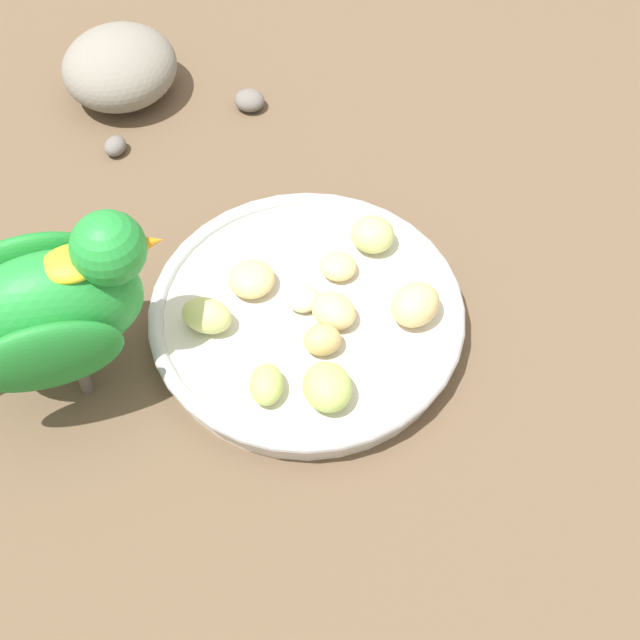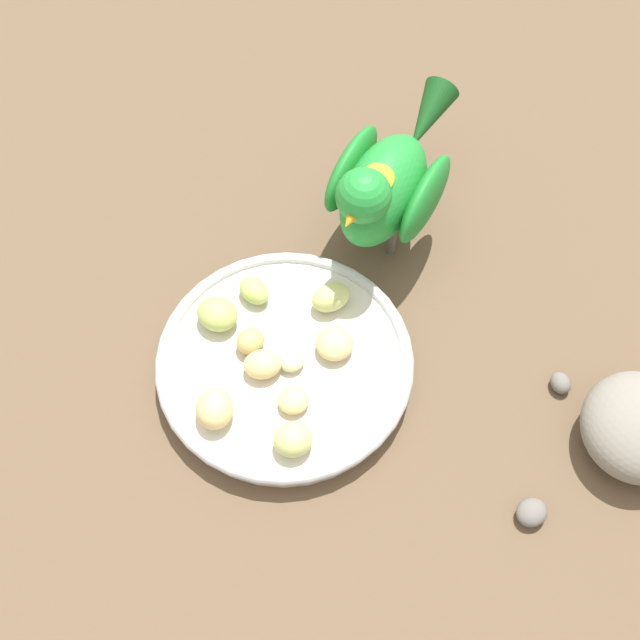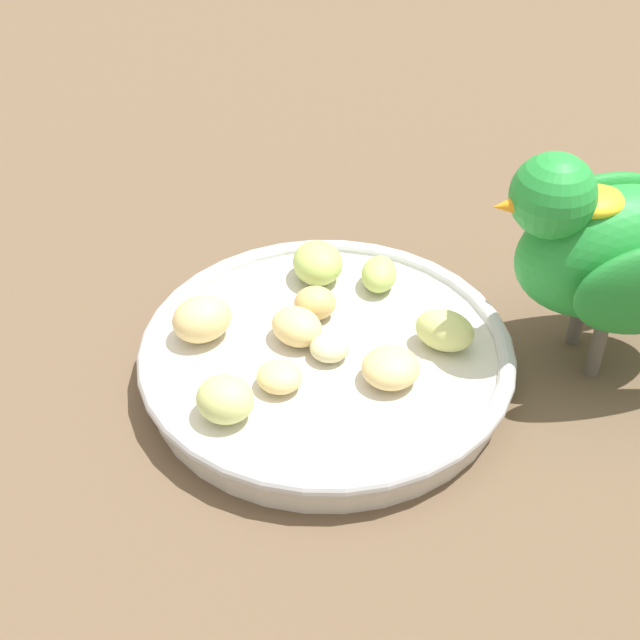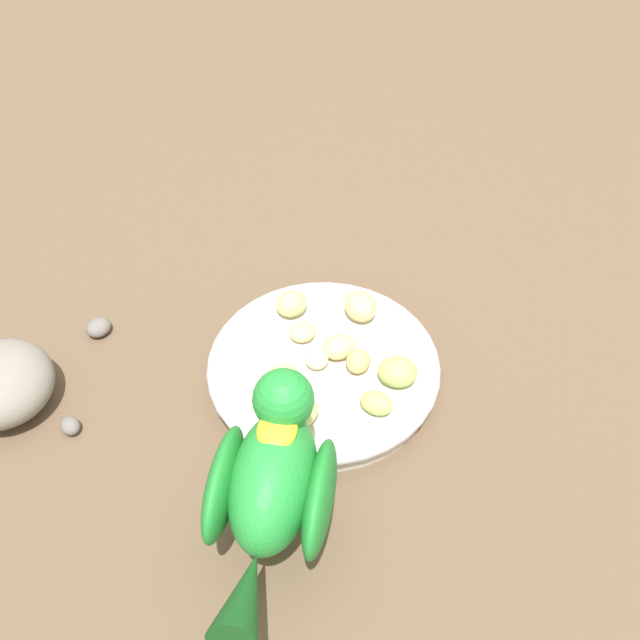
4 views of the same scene
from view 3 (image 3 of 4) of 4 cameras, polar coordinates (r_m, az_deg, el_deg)
ground_plane at (r=0.62m, az=0.94°, el=-1.27°), size 4.00×4.00×0.00m
feeding_bowl at (r=0.58m, az=0.40°, el=-2.37°), size 0.24×0.24×0.03m
apple_piece_0 at (r=0.55m, az=-2.52°, el=-3.52°), size 0.04×0.04×0.02m
apple_piece_1 at (r=0.58m, az=-1.45°, el=-0.41°), size 0.04×0.04×0.02m
apple_piece_2 at (r=0.57m, az=0.59°, el=-1.72°), size 0.03×0.03×0.02m
apple_piece_3 at (r=0.59m, az=-7.29°, el=0.08°), size 0.04×0.04×0.03m
apple_piece_4 at (r=0.58m, az=7.70°, el=-0.64°), size 0.05×0.04×0.03m
apple_piece_5 at (r=0.53m, az=-5.88°, el=-4.88°), size 0.05×0.05×0.03m
apple_piece_6 at (r=0.60m, az=-0.31°, el=1.06°), size 0.03×0.04×0.02m
apple_piece_7 at (r=0.63m, az=-0.14°, el=3.55°), size 0.05×0.04×0.03m
apple_piece_8 at (r=0.63m, az=3.66°, el=2.84°), size 0.04×0.04×0.02m
apple_piece_9 at (r=0.55m, az=4.78°, el=-2.81°), size 0.04×0.04×0.02m
parrot at (r=0.58m, az=18.18°, el=4.42°), size 0.13×0.22×0.15m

